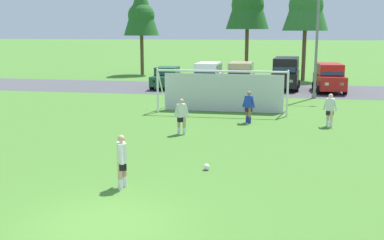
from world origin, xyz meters
name	(u,v)px	position (x,y,z in m)	size (l,w,h in m)	color
ground_plane	(203,116)	(0.00, 15.00, 0.00)	(400.00, 400.00, 0.00)	#477A2D
parking_lot_strip	(228,89)	(0.00, 27.24, 0.00)	(52.00, 8.40, 0.01)	#4C4C51
soccer_ball	(207,167)	(1.79, 4.97, 0.11)	(0.22, 0.22, 0.22)	white
soccer_goal	(223,90)	(0.91, 16.46, 1.29)	(7.44, 1.98, 2.57)	white
player_striker_near	(330,110)	(6.61, 13.30, 0.82)	(0.71, 0.37, 1.64)	beige
player_midfield_center	(181,116)	(-0.21, 10.27, 0.82)	(0.69, 0.43, 1.64)	tan
player_defender_far	(122,162)	(-0.42, 2.69, 0.82)	(0.39, 0.73, 1.64)	tan
player_winger_left	(249,107)	(2.62, 13.50, 0.82)	(0.70, 0.39, 1.64)	#936B4C
parked_car_slot_far_left	(167,77)	(-4.96, 26.90, 0.88)	(2.09, 4.23, 1.72)	#194C2D
parked_car_slot_left	(208,76)	(-1.46, 26.26, 1.11)	(2.23, 4.65, 2.16)	silver
parked_car_slot_center_left	(241,76)	(1.05, 27.04, 1.11)	(2.19, 4.63, 2.16)	tan
parked_car_slot_center	(286,72)	(4.58, 28.00, 1.34)	(2.44, 4.92, 2.52)	black
parked_car_slot_center_right	(329,77)	(7.84, 26.86, 1.11)	(2.34, 4.70, 2.16)	red
tree_left_edge	(141,9)	(-10.33, 37.83, 6.79)	(3.70, 3.70, 9.88)	brown
street_lamp	(319,36)	(6.68, 23.21, 4.27)	(2.00, 0.32, 8.25)	slate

